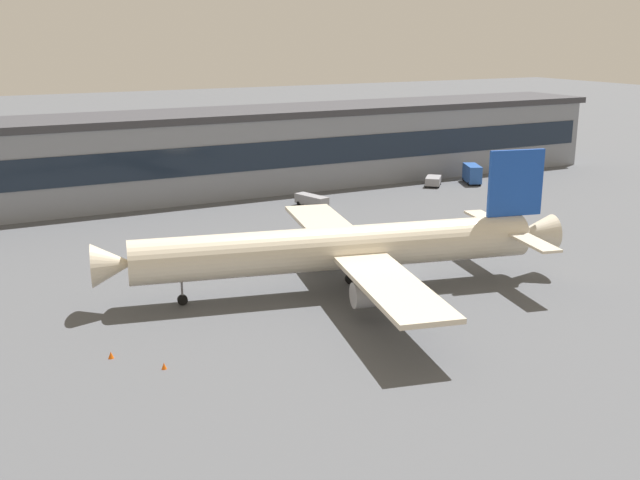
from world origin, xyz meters
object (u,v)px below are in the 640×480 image
object	(u,v)px
stair_truck	(472,173)
traffic_cone_0	(111,355)
pushback_tractor	(433,181)
airliner	(345,248)
belt_loader	(312,200)
traffic_cone_1	(164,366)

from	to	relation	value
stair_truck	traffic_cone_0	distance (m)	93.71
pushback_tractor	traffic_cone_0	distance (m)	87.46
stair_truck	airliner	bearing A→B (deg)	-140.27
airliner	belt_loader	world-z (taller)	airliner
traffic_cone_0	belt_loader	bearing A→B (deg)	46.61
airliner	belt_loader	size ratio (longest dim) A/B	7.84
traffic_cone_1	pushback_tractor	bearing A→B (deg)	39.17
airliner	pushback_tractor	distance (m)	62.49
pushback_tractor	traffic_cone_0	xyz separation A→B (m)	(-71.22, -50.76, -0.72)
stair_truck	belt_loader	distance (m)	36.67
belt_loader	traffic_cone_1	world-z (taller)	belt_loader
airliner	traffic_cone_0	bearing A→B (deg)	-166.86
traffic_cone_0	pushback_tractor	bearing A→B (deg)	35.48
pushback_tractor	airliner	bearing A→B (deg)	-134.66
stair_truck	traffic_cone_0	world-z (taller)	stair_truck
belt_loader	traffic_cone_0	bearing A→B (deg)	-133.39
airliner	traffic_cone_0	size ratio (longest dim) A/B	81.11
stair_truck	belt_loader	bearing A→B (deg)	-173.50
belt_loader	traffic_cone_0	size ratio (longest dim) A/B	10.34
stair_truck	belt_loader	world-z (taller)	stair_truck
pushback_tractor	traffic_cone_1	world-z (taller)	pushback_tractor
pushback_tractor	traffic_cone_0	size ratio (longest dim) A/B	8.22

